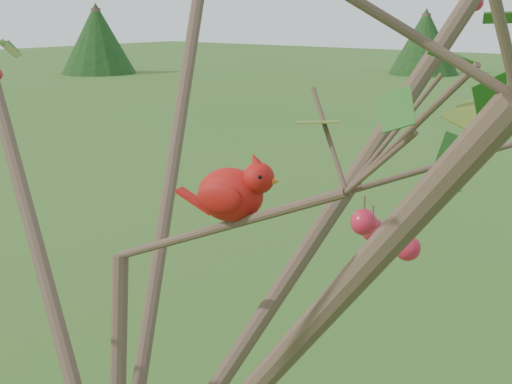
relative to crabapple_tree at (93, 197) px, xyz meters
The scene contains 2 objects.
crabapple_tree is the anchor object (origin of this frame).
cardinal 0.30m from the crabapple_tree, 19.51° to the left, with size 0.20×0.12×0.14m.
Camera 1 is at (1.11, -0.87, 2.48)m, focal length 50.00 mm.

